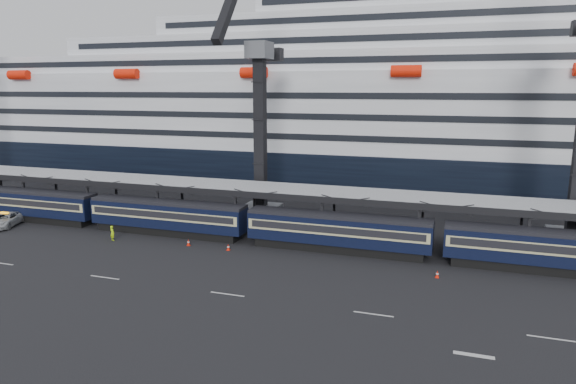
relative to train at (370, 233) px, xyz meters
The scene contains 11 objects.
ground 11.25m from the train, 65.06° to the right, with size 260.00×260.00×0.00m, color black.
lane_markings 20.02m from the train, 49.95° to the right, with size 111.00×4.27×0.02m.
train is the anchor object (origin of this frame).
canopy 6.85m from the train, 40.71° to the left, with size 130.00×6.25×5.53m.
cruise_ship 37.56m from the train, 84.34° to the left, with size 214.09×28.84×34.00m.
crane_dark_near 20.10m from the train, 150.76° to the left, with size 4.50×17.75×35.08m.
pickup_truck 44.19m from the train, behind, with size 2.69×5.84×1.62m, color #A3A7AA.
worker 28.20m from the train, behind, with size 0.62×0.41×1.69m, color #C1FC0D.
traffic_cone_b 14.71m from the train, 166.67° to the right, with size 0.34×0.34×0.69m.
traffic_cone_c 19.31m from the train, behind, with size 0.36×0.36×0.72m.
traffic_cone_d 8.47m from the train, 34.27° to the right, with size 0.34×0.34×0.68m.
Camera 1 is at (3.20, -39.95, 16.64)m, focal length 32.00 mm.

